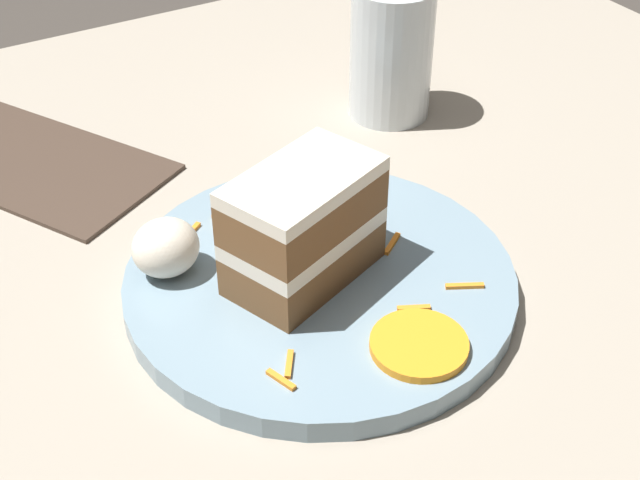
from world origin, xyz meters
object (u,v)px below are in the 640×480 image
(cake_slice, at_px, (303,226))
(menu_card, at_px, (33,163))
(plate, at_px, (320,282))
(drinking_glass, at_px, (391,61))
(cream_dollop, at_px, (166,247))
(orange_garnish, at_px, (419,345))

(cake_slice, xyz_separation_m, menu_card, (-0.12, 0.28, -0.06))
(plate, xyz_separation_m, drinking_glass, (0.20, 0.20, 0.05))
(cream_dollop, xyz_separation_m, orange_garnish, (0.11, -0.16, -0.02))
(cake_slice, relative_size, drinking_glass, 1.00)
(orange_garnish, bearing_deg, cream_dollop, 124.78)
(menu_card, bearing_deg, drinking_glass, 136.98)
(orange_garnish, relative_size, drinking_glass, 0.52)
(cream_dollop, bearing_deg, cake_slice, -32.62)
(cake_slice, distance_m, drinking_glass, 0.29)
(orange_garnish, xyz_separation_m, drinking_glass, (0.18, 0.30, 0.03))
(drinking_glass, distance_m, menu_card, 0.35)
(drinking_glass, bearing_deg, cream_dollop, -154.15)
(cake_slice, relative_size, cream_dollop, 2.57)
(plate, relative_size, orange_garnish, 4.37)
(drinking_glass, bearing_deg, plate, -134.57)
(plate, height_order, drinking_glass, drinking_glass)
(plate, height_order, menu_card, plate)
(cream_dollop, xyz_separation_m, drinking_glass, (0.29, 0.14, 0.02))
(plate, bearing_deg, cake_slice, 155.52)
(cake_slice, xyz_separation_m, orange_garnish, (0.03, -0.11, -0.04))
(cake_slice, xyz_separation_m, drinking_glass, (0.21, 0.20, -0.01))
(cream_dollop, relative_size, orange_garnish, 0.75)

